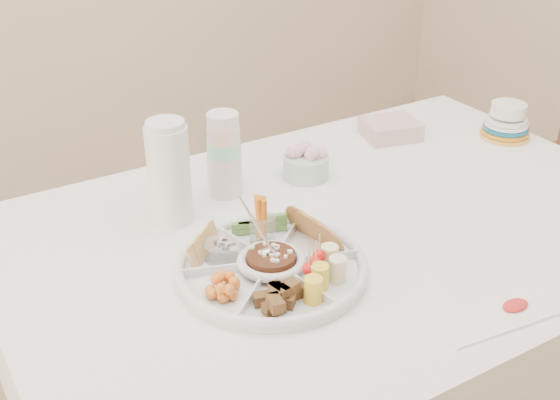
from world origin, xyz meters
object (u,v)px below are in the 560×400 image
thermos (169,171)px  dining_table (340,353)px  party_tray (271,264)px  plate_stack (506,123)px

thermos → dining_table: bearing=-33.5°
dining_table → party_tray: bearing=-161.4°
thermos → plate_stack: thermos is taller
party_tray → dining_table: bearing=18.6°
dining_table → plate_stack: bearing=13.6°
plate_stack → thermos: bearing=176.9°
party_tray → thermos: thermos is taller
party_tray → plate_stack: bearing=15.0°
thermos → plate_stack: size_ratio=1.77×
dining_table → party_tray: party_tray is taller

